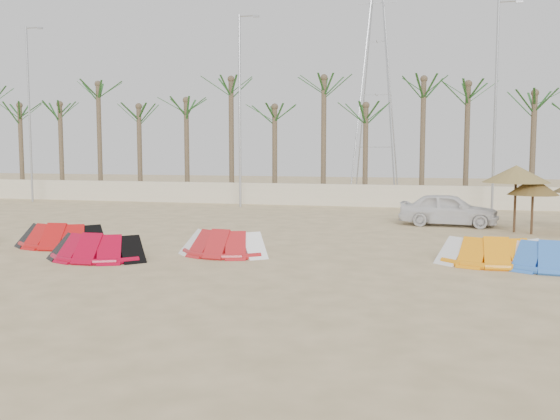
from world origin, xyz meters
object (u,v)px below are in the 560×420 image
(kite_red_left, at_px, (65,234))
(kite_blue, at_px, (548,254))
(parasol_left, at_px, (516,174))
(kite_orange, at_px, (494,250))
(kite_red_mid, at_px, (100,246))
(parasol_mid, at_px, (533,186))
(kite_red_right, at_px, (225,242))
(car, at_px, (449,209))

(kite_red_left, bearing_deg, kite_blue, -0.76)
(kite_red_left, relative_size, parasol_left, 1.20)
(kite_orange, relative_size, parasol_left, 1.18)
(kite_red_mid, xyz_separation_m, parasol_mid, (13.69, 9.34, 1.50))
(kite_red_right, height_order, parasol_left, parasol_left)
(kite_red_right, relative_size, kite_orange, 0.93)
(kite_blue, height_order, parasol_left, parasol_left)
(kite_orange, distance_m, parasol_left, 7.93)
(kite_red_right, height_order, parasol_mid, parasol_mid)
(kite_blue, distance_m, car, 9.95)
(kite_red_right, xyz_separation_m, kite_orange, (8.25, 0.47, 0.00))
(parasol_mid, bearing_deg, kite_blue, -94.17)
(kite_red_mid, distance_m, kite_blue, 13.25)
(parasol_left, height_order, parasol_mid, parasol_left)
(kite_orange, bearing_deg, kite_red_mid, -169.38)
(car, bearing_deg, kite_orange, -167.22)
(kite_red_left, height_order, kite_red_mid, same)
(kite_red_mid, relative_size, kite_blue, 1.02)
(parasol_mid, bearing_deg, kite_red_right, -143.33)
(parasol_left, bearing_deg, parasol_mid, -34.40)
(car, bearing_deg, kite_red_mid, 142.52)
(kite_red_right, bearing_deg, parasol_mid, 36.67)
(kite_blue, relative_size, car, 0.72)
(kite_red_right, bearing_deg, car, 53.81)
(kite_red_mid, height_order, kite_blue, same)
(kite_orange, bearing_deg, parasol_mid, 74.50)
(kite_orange, bearing_deg, kite_red_left, -179.11)
(kite_red_left, relative_size, kite_red_right, 1.10)
(kite_red_mid, bearing_deg, kite_red_right, 26.52)
(kite_red_left, distance_m, kite_red_mid, 3.22)
(kite_blue, bearing_deg, parasol_left, 90.39)
(car, bearing_deg, kite_blue, -159.35)
(kite_red_mid, distance_m, kite_orange, 11.91)
(kite_blue, relative_size, parasol_mid, 1.35)
(parasol_left, height_order, car, parasol_left)
(parasol_mid, bearing_deg, car, 147.72)
(car, bearing_deg, parasol_left, -116.47)
(kite_orange, bearing_deg, kite_red_right, -176.75)
(kite_red_left, bearing_deg, parasol_left, 26.48)
(kite_red_left, height_order, kite_orange, same)
(parasol_left, distance_m, car, 3.45)
(kite_red_left, height_order, car, car)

